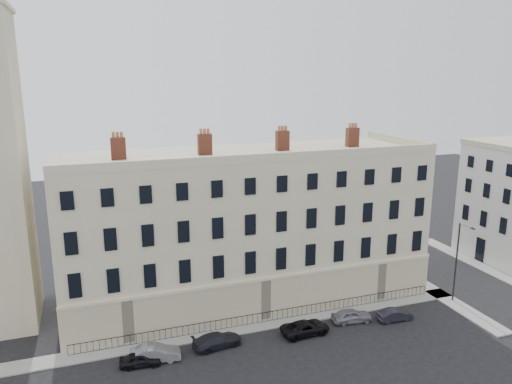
# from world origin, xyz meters

# --- Properties ---
(ground) EXTENTS (160.00, 160.00, 0.00)m
(ground) POSITION_xyz_m (0.00, 0.00, 0.00)
(ground) COLOR black
(ground) RESTS_ON ground
(terrace) EXTENTS (36.22, 12.22, 17.00)m
(terrace) POSITION_xyz_m (-5.97, 11.97, 7.50)
(terrace) COLOR #C3B591
(terrace) RESTS_ON ground
(pavement_terrace) EXTENTS (48.00, 2.00, 0.12)m
(pavement_terrace) POSITION_xyz_m (-10.00, 5.00, 0.06)
(pavement_terrace) COLOR gray
(pavement_terrace) RESTS_ON ground
(pavement_east_return) EXTENTS (2.00, 24.00, 0.12)m
(pavement_east_return) POSITION_xyz_m (13.00, 8.00, 0.06)
(pavement_east_return) COLOR gray
(pavement_east_return) RESTS_ON ground
(pavement_adjacent) EXTENTS (2.00, 20.00, 0.12)m
(pavement_adjacent) POSITION_xyz_m (23.00, 10.00, 0.06)
(pavement_adjacent) COLOR gray
(pavement_adjacent) RESTS_ON ground
(railings) EXTENTS (35.00, 0.04, 0.96)m
(railings) POSITION_xyz_m (-6.00, 5.40, 0.55)
(railings) COLOR black
(railings) RESTS_ON ground
(car_a) EXTENTS (3.40, 1.70, 1.11)m
(car_a) POSITION_xyz_m (-18.04, 2.12, 0.56)
(car_a) COLOR black
(car_a) RESTS_ON ground
(car_b) EXTENTS (4.20, 1.96, 1.33)m
(car_b) POSITION_xyz_m (-16.82, 2.43, 0.67)
(car_b) COLOR slate
(car_b) RESTS_ON ground
(car_c) EXTENTS (4.46, 2.27, 1.24)m
(car_c) POSITION_xyz_m (-11.56, 2.80, 0.62)
(car_c) COLOR black
(car_c) RESTS_ON ground
(car_d) EXTENTS (4.52, 2.27, 1.23)m
(car_d) POSITION_xyz_m (-3.63, 2.24, 0.61)
(car_d) COLOR black
(car_d) RESTS_ON ground
(car_e) EXTENTS (3.92, 1.92, 1.29)m
(car_e) POSITION_xyz_m (1.38, 2.84, 0.64)
(car_e) COLOR slate
(car_e) RESTS_ON ground
(car_f) EXTENTS (3.47, 1.33, 1.13)m
(car_f) POSITION_xyz_m (5.37, 1.76, 0.57)
(car_f) COLOR black
(car_f) RESTS_ON ground
(streetlamp) EXTENTS (0.53, 1.78, 8.29)m
(streetlamp) POSITION_xyz_m (13.34, 3.12, 4.60)
(streetlamp) COLOR #28272B
(streetlamp) RESTS_ON ground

